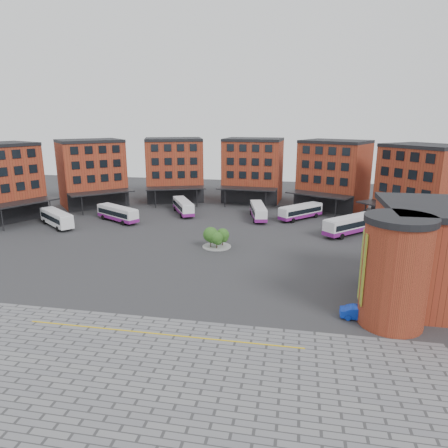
% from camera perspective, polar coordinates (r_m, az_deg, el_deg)
% --- Properties ---
extents(ground, '(160.00, 160.00, 0.00)m').
position_cam_1_polar(ground, '(50.71, -6.01, -7.30)').
color(ground, '#28282B').
rests_on(ground, ground).
extents(paving_zone, '(50.00, 22.00, 0.02)m').
position_cam_1_polar(paving_zone, '(32.04, -14.25, -22.15)').
color(paving_zone, slate).
rests_on(paving_zone, ground).
extents(yellow_line, '(26.00, 0.15, 0.02)m').
position_cam_1_polar(yellow_line, '(38.17, -9.14, -15.25)').
color(yellow_line, gold).
rests_on(yellow_line, paving_zone).
extents(main_building, '(94.14, 42.48, 14.60)m').
position_cam_1_polar(main_building, '(86.04, -2.01, 6.96)').
color(main_building, maroon).
rests_on(main_building, ground).
extents(east_building, '(17.40, 15.40, 10.60)m').
position_cam_1_polar(east_building, '(46.59, 28.82, -4.23)').
color(east_building, maroon).
rests_on(east_building, ground).
extents(tree_island, '(4.40, 4.40, 3.24)m').
position_cam_1_polar(tree_island, '(60.35, -1.12, -1.86)').
color(tree_island, gray).
rests_on(tree_island, ground).
extents(bus_a, '(9.48, 8.00, 2.87)m').
position_cam_1_polar(bus_a, '(78.18, -22.81, 0.86)').
color(bus_a, white).
rests_on(bus_a, ground).
extents(bus_b, '(10.00, 7.23, 2.88)m').
position_cam_1_polar(bus_b, '(78.45, -14.97, 1.47)').
color(bus_b, silver).
rests_on(bus_b, ground).
extents(bus_c, '(6.94, 10.19, 2.90)m').
position_cam_1_polar(bus_c, '(82.25, -5.85, 2.52)').
color(bus_c, white).
rests_on(bus_c, ground).
extents(bus_d, '(4.39, 10.34, 2.84)m').
position_cam_1_polar(bus_d, '(78.06, 4.92, 1.85)').
color(bus_d, white).
rests_on(bus_d, ground).
extents(bus_e, '(8.54, 8.97, 2.84)m').
position_cam_1_polar(bus_e, '(78.87, 10.90, 1.76)').
color(bus_e, white).
rests_on(bus_e, ground).
extents(bus_f, '(9.69, 9.59, 3.12)m').
position_cam_1_polar(bus_f, '(70.52, 17.63, -0.10)').
color(bus_f, silver).
rests_on(bus_f, ground).
extents(blue_car, '(3.97, 1.51, 1.29)m').
position_cam_1_polar(blue_car, '(42.09, 18.92, -11.94)').
color(blue_car, '#0D2FAF').
rests_on(blue_car, ground).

